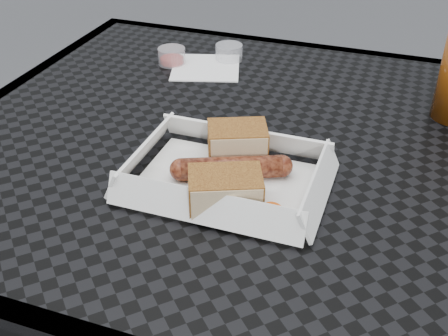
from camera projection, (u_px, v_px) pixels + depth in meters
name	position (u px, v px, depth m)	size (l,w,h in m)	color
patio_table	(220.00, 175.00, 0.86)	(0.80, 0.80, 0.74)	black
food_tray	(227.00, 182.00, 0.71)	(0.22, 0.15, 0.00)	white
bratwurst	(231.00, 168.00, 0.71)	(0.15, 0.08, 0.03)	brown
bread_near	(237.00, 143.00, 0.74)	(0.08, 0.06, 0.05)	brown
bread_far	(225.00, 190.00, 0.66)	(0.09, 0.06, 0.04)	brown
veg_garnish	(263.00, 215.00, 0.65)	(0.03, 0.03, 0.00)	#F2580A
napkin	(206.00, 67.00, 1.02)	(0.12, 0.12, 0.00)	white
condiment_cup_sauce	(172.00, 56.00, 1.03)	(0.05, 0.05, 0.03)	#98120B
condiment_cup_empty	(229.00, 53.00, 1.04)	(0.05, 0.05, 0.03)	silver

